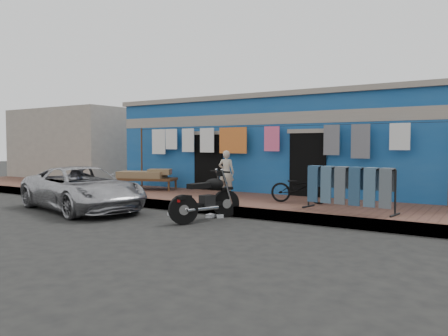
# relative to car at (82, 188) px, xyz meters

# --- Properties ---
(ground) EXTENTS (80.00, 80.00, 0.00)m
(ground) POSITION_rel_car_xyz_m (3.35, -0.22, -0.60)
(ground) COLOR black
(ground) RESTS_ON ground
(sidewalk) EXTENTS (28.00, 3.00, 0.25)m
(sidewalk) POSITION_rel_car_xyz_m (3.35, 2.78, -0.48)
(sidewalk) COLOR brown
(sidewalk) RESTS_ON ground
(curb) EXTENTS (28.00, 0.10, 0.25)m
(curb) POSITION_rel_car_xyz_m (3.35, 1.33, -0.48)
(curb) COLOR gray
(curb) RESTS_ON ground
(building) EXTENTS (12.20, 5.20, 3.36)m
(building) POSITION_rel_car_xyz_m (3.35, 6.77, 1.08)
(building) COLOR #154C91
(building) RESTS_ON ground
(neighbor_left) EXTENTS (6.00, 5.00, 3.40)m
(neighbor_left) POSITION_rel_car_xyz_m (-7.65, 6.78, 1.10)
(neighbor_left) COLOR #9E9384
(neighbor_left) RESTS_ON ground
(clothesline) EXTENTS (10.06, 0.06, 2.10)m
(clothesline) POSITION_rel_car_xyz_m (2.76, 4.03, 1.21)
(clothesline) COLOR brown
(clothesline) RESTS_ON sidewalk
(car) EXTENTS (4.64, 2.92, 1.21)m
(car) POSITION_rel_car_xyz_m (0.00, 0.00, 0.00)
(car) COLOR #A9A8AD
(car) RESTS_ON ground
(seated_person) EXTENTS (0.55, 0.43, 1.34)m
(seated_person) POSITION_rel_car_xyz_m (2.38, 3.43, 0.31)
(seated_person) COLOR beige
(seated_person) RESTS_ON sidewalk
(bicycle) EXTENTS (1.57, 0.77, 0.97)m
(bicycle) POSITION_rel_car_xyz_m (5.04, 2.76, 0.13)
(bicycle) COLOR black
(bicycle) RESTS_ON sidewalk
(motorcycle) EXTENTS (1.22, 1.96, 1.13)m
(motorcycle) POSITION_rel_car_xyz_m (3.67, 0.50, -0.04)
(motorcycle) COLOR black
(motorcycle) RESTS_ON ground
(charpoy) EXTENTS (2.57, 2.20, 0.66)m
(charpoy) POSITION_rel_car_xyz_m (-0.63, 3.23, -0.02)
(charpoy) COLOR brown
(charpoy) RESTS_ON sidewalk
(jeans_rack) EXTENTS (2.28, 1.00, 1.04)m
(jeans_rack) POSITION_rel_car_xyz_m (6.52, 2.06, 0.16)
(jeans_rack) COLOR black
(jeans_rack) RESTS_ON sidewalk
(litter_a) EXTENTS (0.19, 0.17, 0.08)m
(litter_a) POSITION_rel_car_xyz_m (2.54, 0.63, -0.57)
(litter_a) COLOR silver
(litter_a) RESTS_ON ground
(litter_b) EXTENTS (0.20, 0.20, 0.08)m
(litter_b) POSITION_rel_car_xyz_m (3.75, 0.98, -0.56)
(litter_b) COLOR silver
(litter_b) RESTS_ON ground
(litter_c) EXTENTS (0.16, 0.21, 0.08)m
(litter_c) POSITION_rel_car_xyz_m (3.54, 0.90, -0.56)
(litter_c) COLOR silver
(litter_c) RESTS_ON ground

